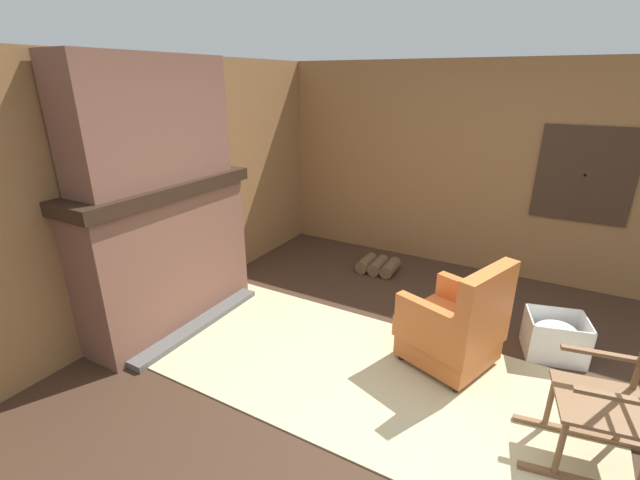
% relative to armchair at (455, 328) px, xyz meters
% --- Properties ---
extents(ground_plane, '(14.00, 14.00, 0.00)m').
position_rel_armchair_xyz_m(ground_plane, '(-0.06, -0.60, -0.35)').
color(ground_plane, '#3D281C').
extents(wood_panel_wall_left, '(0.06, 5.92, 2.40)m').
position_rel_armchair_xyz_m(wood_panel_wall_left, '(-2.75, -0.60, 0.86)').
color(wood_panel_wall_left, olive).
rests_on(wood_panel_wall_left, ground).
extents(wood_panel_wall_back, '(5.92, 0.09, 2.40)m').
position_rel_armchair_xyz_m(wood_panel_wall_back, '(-0.03, 2.10, 0.86)').
color(wood_panel_wall_back, olive).
rests_on(wood_panel_wall_back, ground).
extents(fireplace_hearth, '(0.66, 1.74, 1.36)m').
position_rel_armchair_xyz_m(fireplace_hearth, '(-2.48, -0.60, 0.33)').
color(fireplace_hearth, brown).
rests_on(fireplace_hearth, ground).
extents(chimney_breast, '(0.40, 1.44, 1.02)m').
position_rel_armchair_xyz_m(chimney_breast, '(-2.49, -0.60, 1.52)').
color(chimney_breast, brown).
rests_on(chimney_breast, fireplace_hearth).
extents(area_rug, '(3.56, 1.59, 0.01)m').
position_rel_armchair_xyz_m(area_rug, '(-0.58, -0.46, -0.34)').
color(area_rug, '#C6B789').
rests_on(area_rug, ground).
extents(armchair, '(0.83, 0.82, 0.92)m').
position_rel_armchair_xyz_m(armchair, '(0.00, 0.00, 0.00)').
color(armchair, '#C6662D').
rests_on(armchair, ground).
extents(rocking_chair, '(0.86, 0.57, 1.24)m').
position_rel_armchair_xyz_m(rocking_chair, '(0.99, -0.54, 0.08)').
color(rocking_chair, brown).
rests_on(rocking_chair, ground).
extents(firewood_stack, '(0.47, 0.37, 0.15)m').
position_rel_armchair_xyz_m(firewood_stack, '(-1.20, 1.39, -0.27)').
color(firewood_stack, brown).
rests_on(firewood_stack, ground).
extents(laundry_basket, '(0.53, 0.48, 0.35)m').
position_rel_armchair_xyz_m(laundry_basket, '(0.71, 0.56, -0.17)').
color(laundry_basket, white).
rests_on(laundry_basket, ground).
extents(oil_lamp_vase, '(0.10, 0.10, 0.29)m').
position_rel_armchair_xyz_m(oil_lamp_vase, '(-2.54, -0.97, 1.11)').
color(oil_lamp_vase, '#B24C42').
rests_on(oil_lamp_vase, fireplace_hearth).
extents(storage_case, '(0.17, 0.26, 0.15)m').
position_rel_armchair_xyz_m(storage_case, '(-2.54, -0.42, 1.09)').
color(storage_case, brown).
rests_on(storage_case, fireplace_hearth).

